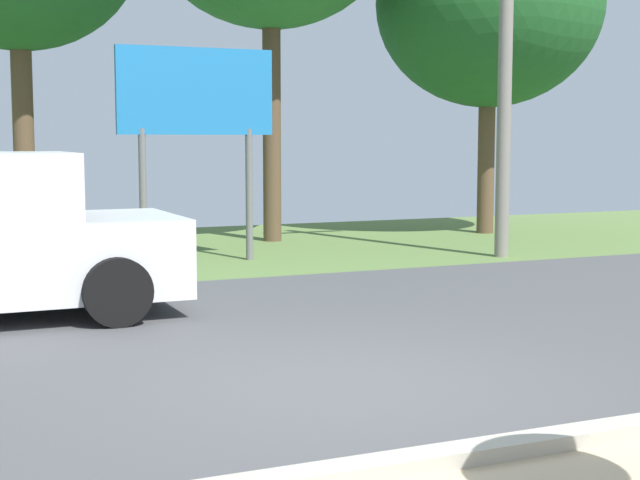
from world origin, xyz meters
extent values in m
cube|color=#4C4C4F|center=(0.00, 2.00, -0.05)|extent=(40.00, 8.00, 0.10)
cube|color=#607C40|center=(0.00, 10.00, -0.05)|extent=(40.00, 8.00, 0.10)
cube|color=#B2AD9E|center=(0.00, -2.00, 0.05)|extent=(40.00, 0.24, 0.10)
cube|color=#2D3842|center=(-1.53, 4.22, 1.43)|extent=(0.10, 1.70, 0.77)
cylinder|color=black|center=(-1.18, 5.22, 0.38)|extent=(0.76, 0.28, 0.76)
cylinder|color=black|center=(-1.18, 3.22, 0.38)|extent=(0.76, 0.28, 0.76)
cylinder|color=gray|center=(6.17, 6.62, 3.74)|extent=(0.24, 0.24, 7.48)
cylinder|color=slate|center=(0.23, 7.99, 1.10)|extent=(0.12, 0.12, 2.20)
cylinder|color=slate|center=(2.03, 7.99, 1.10)|extent=(0.12, 0.12, 2.20)
cube|color=#1E72B2|center=(1.13, 7.99, 2.80)|extent=(2.60, 0.10, 1.40)
cylinder|color=brown|center=(8.24, 10.25, 1.68)|extent=(0.36, 0.36, 3.36)
ellipsoid|color=#1E5623|center=(8.24, 10.25, 4.89)|extent=(4.80, 4.80, 4.37)
cylinder|color=brown|center=(-1.34, 10.14, 2.05)|extent=(0.36, 0.36, 4.11)
cylinder|color=brown|center=(3.44, 10.61, 2.43)|extent=(0.36, 0.36, 4.86)
camera|label=1|loc=(-3.22, -6.90, 2.03)|focal=52.76mm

